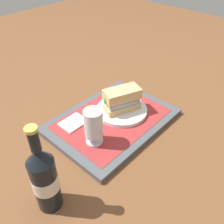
# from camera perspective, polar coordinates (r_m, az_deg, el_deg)

# --- Properties ---
(ground_plane) EXTENTS (3.00, 3.00, 0.00)m
(ground_plane) POSITION_cam_1_polar(r_m,az_deg,el_deg) (0.90, 0.00, -2.49)
(ground_plane) COLOR brown
(tray) EXTENTS (0.44, 0.32, 0.02)m
(tray) POSITION_cam_1_polar(r_m,az_deg,el_deg) (0.90, 0.00, -2.01)
(tray) COLOR #4C5156
(tray) RESTS_ON ground_plane
(placemat) EXTENTS (0.38, 0.27, 0.00)m
(placemat) POSITION_cam_1_polar(r_m,az_deg,el_deg) (0.89, 0.00, -1.49)
(placemat) COLOR #9E2D2D
(placemat) RESTS_ON tray
(plate) EXTENTS (0.19, 0.19, 0.01)m
(plate) POSITION_cam_1_polar(r_m,az_deg,el_deg) (0.92, 2.04, 0.57)
(plate) COLOR white
(plate) RESTS_ON placemat
(sandwich) EXTENTS (0.14, 0.11, 0.08)m
(sandwich) POSITION_cam_1_polar(r_m,az_deg,el_deg) (0.89, 1.92, 3.07)
(sandwich) COLOR tan
(sandwich) RESTS_ON plate
(beer_glass) EXTENTS (0.06, 0.06, 0.12)m
(beer_glass) POSITION_cam_1_polar(r_m,az_deg,el_deg) (0.76, -4.31, -3.24)
(beer_glass) COLOR silver
(beer_glass) RESTS_ON placemat
(napkin_folded) EXTENTS (0.09, 0.07, 0.01)m
(napkin_folded) POSITION_cam_1_polar(r_m,az_deg,el_deg) (0.88, -8.99, -2.44)
(napkin_folded) COLOR white
(napkin_folded) RESTS_ON placemat
(beer_bottle) EXTENTS (0.07, 0.07, 0.27)m
(beer_bottle) POSITION_cam_1_polar(r_m,az_deg,el_deg) (0.63, -15.47, -14.65)
(beer_bottle) COLOR black
(beer_bottle) RESTS_ON ground_plane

